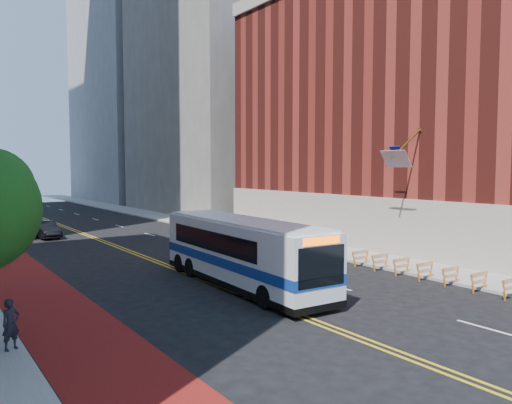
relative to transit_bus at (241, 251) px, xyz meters
The scene contains 13 objects.
ground 9.11m from the transit_bus, 95.66° to the right, with size 160.00×160.00×0.00m, color black.
sidewalk_right 23.92m from the transit_bus, 62.22° to the left, with size 4.00×140.00×0.15m, color gray.
center_line_inner 21.21m from the transit_bus, 92.88° to the left, with size 0.14×140.00×0.01m, color gold.
center_line_outer 21.20m from the transit_bus, 91.90° to the left, with size 0.14×140.00×0.01m, color gold.
lane_dashes 29.43m from the transit_bus, 82.33° to the left, with size 0.14×98.20×0.01m.
brick_building 23.17m from the transit_bus, ahead, with size 18.73×36.00×22.00m.
midrise_right_near 48.48m from the transit_bus, 60.51° to the left, with size 18.00×26.00×40.00m, color slate.
midrise_right_far 77.27m from the transit_bus, 71.50° to the left, with size 20.00×28.00×55.00m, color gray.
construction_barriers 10.35m from the transit_bus, 32.08° to the right, with size 1.42×10.91×1.00m.
transit_bus is the anchor object (origin of this frame).
car_b 24.60m from the transit_bus, 100.07° to the left, with size 1.53×4.40×1.45m, color black.
car_c 29.05m from the transit_bus, 103.05° to the left, with size 1.88×4.64×1.35m, color black.
pedestrian 11.86m from the transit_bus, 162.37° to the right, with size 0.62×0.40×1.69m, color black.
Camera 1 is at (-12.94, -12.29, 6.09)m, focal length 35.00 mm.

